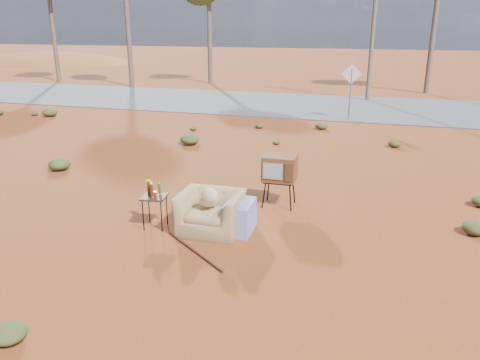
# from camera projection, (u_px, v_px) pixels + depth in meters

# --- Properties ---
(ground) EXTENTS (140.00, 140.00, 0.00)m
(ground) POSITION_uv_depth(u_px,v_px,m) (206.00, 245.00, 8.06)
(ground) COLOR brown
(ground) RESTS_ON ground
(highway) EXTENTS (140.00, 7.00, 0.04)m
(highway) POSITION_uv_depth(u_px,v_px,m) (320.00, 106.00, 21.68)
(highway) COLOR #565659
(highway) RESTS_ON ground
(dirt_mound) EXTENTS (26.00, 18.00, 2.00)m
(dirt_mound) POSITION_uv_depth(u_px,v_px,m) (47.00, 62.00, 47.15)
(dirt_mound) COLOR #A15627
(dirt_mound) RESTS_ON ground
(armchair) EXTENTS (1.33, 0.87, 0.98)m
(armchair) POSITION_uv_depth(u_px,v_px,m) (216.00, 208.00, 8.47)
(armchair) COLOR #988053
(armchair) RESTS_ON ground
(tv_unit) EXTENTS (0.68, 0.55, 1.08)m
(tv_unit) POSITION_uv_depth(u_px,v_px,m) (280.00, 169.00, 9.57)
(tv_unit) COLOR black
(tv_unit) RESTS_ON ground
(side_table) EXTENTS (0.49, 0.49, 0.89)m
(side_table) POSITION_uv_depth(u_px,v_px,m) (153.00, 194.00, 8.58)
(side_table) COLOR #392414
(side_table) RESTS_ON ground
(rusty_bar) EXTENTS (1.37, 1.07, 0.05)m
(rusty_bar) POSITION_uv_depth(u_px,v_px,m) (195.00, 251.00, 7.78)
(rusty_bar) COLOR #532B16
(rusty_bar) RESTS_ON ground
(road_sign) EXTENTS (0.78, 0.06, 2.19)m
(road_sign) POSITION_uv_depth(u_px,v_px,m) (351.00, 82.00, 18.07)
(road_sign) COLOR brown
(road_sign) RESTS_ON ground
(utility_pole_center) EXTENTS (1.40, 0.20, 8.00)m
(utility_pole_center) POSITION_uv_depth(u_px,v_px,m) (374.00, 12.00, 22.10)
(utility_pole_center) COLOR brown
(utility_pole_center) RESTS_ON ground
(scrub_patch) EXTENTS (17.49, 8.07, 0.33)m
(scrub_patch) POSITION_uv_depth(u_px,v_px,m) (236.00, 164.00, 12.25)
(scrub_patch) COLOR #414A20
(scrub_patch) RESTS_ON ground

